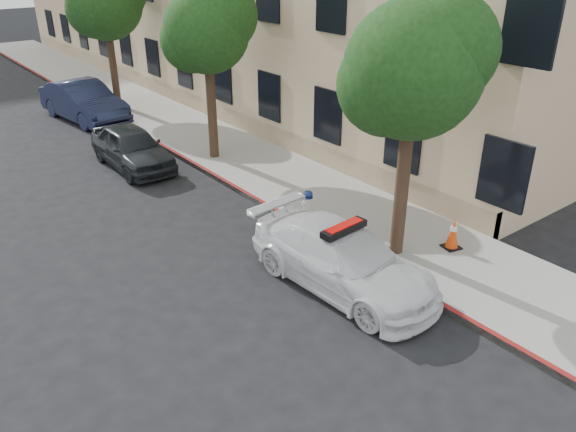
% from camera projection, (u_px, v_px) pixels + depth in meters
% --- Properties ---
extents(ground, '(120.00, 120.00, 0.00)m').
position_uv_depth(ground, '(242.00, 261.00, 12.74)').
color(ground, black).
rests_on(ground, ground).
extents(sidewalk, '(3.20, 50.00, 0.15)m').
position_uv_depth(sidewalk, '(177.00, 126.00, 21.78)').
color(sidewalk, gray).
rests_on(sidewalk, ground).
extents(curb_strip, '(0.12, 50.00, 0.15)m').
position_uv_depth(curb_strip, '(140.00, 134.00, 20.94)').
color(curb_strip, maroon).
rests_on(curb_strip, ground).
extents(tree_near, '(2.92, 2.82, 5.62)m').
position_uv_depth(tree_near, '(415.00, 69.00, 11.04)').
color(tree_near, black).
rests_on(tree_near, sidewalk).
extents(tree_mid, '(2.77, 2.64, 5.43)m').
position_uv_depth(tree_mid, '(208.00, 29.00, 16.77)').
color(tree_mid, black).
rests_on(tree_mid, sidewalk).
extents(tree_far, '(3.10, 3.00, 5.81)m').
position_uv_depth(tree_far, '(105.00, 1.00, 22.35)').
color(tree_far, black).
rests_on(tree_far, sidewalk).
extents(police_car, '(2.12, 4.54, 1.43)m').
position_uv_depth(police_car, '(342.00, 259.00, 11.55)').
color(police_car, white).
rests_on(police_car, ground).
extents(parked_car_mid, '(1.55, 3.85, 1.31)m').
position_uv_depth(parked_car_mid, '(132.00, 147.00, 17.76)').
color(parked_car_mid, black).
rests_on(parked_car_mid, ground).
extents(parked_car_far, '(2.22, 4.86, 1.54)m').
position_uv_depth(parked_car_far, '(84.00, 101.00, 22.42)').
color(parked_car_far, '#151B35').
rests_on(parked_car_far, ground).
extents(fire_hydrant, '(0.33, 0.30, 0.78)m').
position_uv_depth(fire_hydrant, '(308.00, 205.00, 14.16)').
color(fire_hydrant, silver).
rests_on(fire_hydrant, sidewalk).
extents(traffic_cone, '(0.45, 0.45, 0.73)m').
position_uv_depth(traffic_cone, '(453.00, 234.00, 12.83)').
color(traffic_cone, black).
rests_on(traffic_cone, sidewalk).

